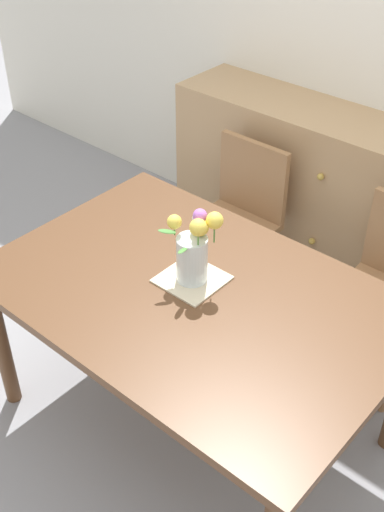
{
  "coord_description": "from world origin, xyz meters",
  "views": [
    {
      "loc": [
        1.26,
        -1.46,
        2.39
      ],
      "look_at": [
        -0.05,
        0.05,
        0.9
      ],
      "focal_mm": 44.97,
      "sensor_mm": 36.0,
      "label": 1
    }
  ],
  "objects_px": {
    "chair_left": "(239,213)",
    "flower_vase": "(194,247)",
    "dining_table": "(194,308)",
    "dresser": "(292,187)"
  },
  "relations": [
    {
      "from": "dining_table",
      "to": "dresser",
      "type": "relative_size",
      "value": 1.17
    },
    {
      "from": "dresser",
      "to": "flower_vase",
      "type": "height_order",
      "value": "flower_vase"
    },
    {
      "from": "dining_table",
      "to": "flower_vase",
      "type": "relative_size",
      "value": 5.15
    },
    {
      "from": "chair_left",
      "to": "flower_vase",
      "type": "xyz_separation_m",
      "value": [
        0.4,
        -0.83,
        0.42
      ]
    },
    {
      "from": "flower_vase",
      "to": "chair_left",
      "type": "bearing_deg",
      "value": 115.76
    },
    {
      "from": "dining_table",
      "to": "chair_left",
      "type": "distance_m",
      "value": 1.01
    },
    {
      "from": "flower_vase",
      "to": "dining_table",
      "type": "bearing_deg",
      "value": -49.81
    },
    {
      "from": "dresser",
      "to": "flower_vase",
      "type": "xyz_separation_m",
      "value": [
        0.36,
        -1.27,
        0.44
      ]
    },
    {
      "from": "chair_left",
      "to": "flower_vase",
      "type": "height_order",
      "value": "flower_vase"
    },
    {
      "from": "chair_left",
      "to": "dining_table",
      "type": "bearing_deg",
      "value": 116.83
    }
  ]
}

